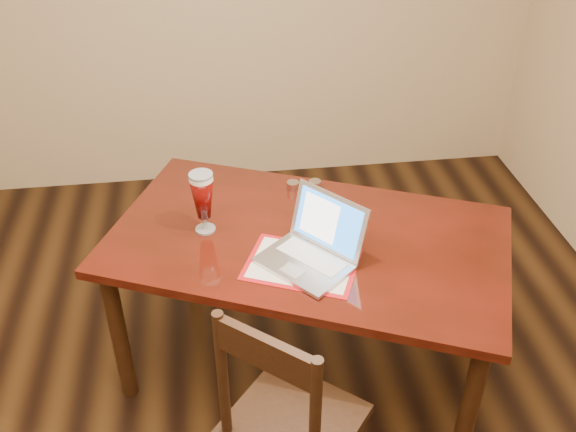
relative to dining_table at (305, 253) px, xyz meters
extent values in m
cube|color=#490F09|center=(0.01, 0.00, 0.07)|extent=(1.96, 1.57, 0.04)
cylinder|color=black|center=(-0.86, -0.06, -0.34)|extent=(0.08, 0.08, 0.76)
cylinder|color=black|center=(0.56, -0.67, -0.34)|extent=(0.08, 0.08, 0.76)
cylinder|color=black|center=(-0.54, 0.67, -0.34)|extent=(0.08, 0.08, 0.76)
cylinder|color=black|center=(0.88, 0.06, -0.34)|extent=(0.08, 0.08, 0.76)
cube|color=#AA0F14|center=(-0.04, -0.19, 0.09)|extent=(0.54, 0.48, 0.00)
cube|color=beige|center=(-0.04, -0.19, 0.09)|extent=(0.49, 0.42, 0.00)
cube|color=#B8B8BC|center=(-0.04, -0.19, 0.10)|extent=(0.42, 0.44, 0.02)
cube|color=silver|center=(0.00, -0.16, 0.11)|extent=(0.28, 0.30, 0.00)
cube|color=silver|center=(-0.09, -0.24, 0.11)|extent=(0.11, 0.11, 0.00)
cube|color=#B8B8BC|center=(0.08, -0.09, 0.23)|extent=(0.29, 0.32, 0.24)
cube|color=blue|center=(0.08, -0.09, 0.23)|extent=(0.25, 0.28, 0.20)
cube|color=white|center=(0.05, -0.06, 0.23)|extent=(0.15, 0.17, 0.17)
cylinder|color=silver|center=(-0.43, 0.11, 0.09)|extent=(0.09, 0.09, 0.01)
cylinder|color=silver|center=(-0.43, 0.11, 0.13)|extent=(0.02, 0.02, 0.06)
cylinder|color=silver|center=(-0.43, 0.11, 0.36)|extent=(0.10, 0.10, 0.02)
cylinder|color=silver|center=(-0.43, 0.11, 0.37)|extent=(0.10, 0.10, 0.01)
cylinder|color=silver|center=(0.00, 0.40, 0.11)|extent=(0.06, 0.06, 0.04)
cylinder|color=silver|center=(0.11, 0.39, 0.11)|extent=(0.06, 0.06, 0.04)
cube|color=black|center=(-0.15, -0.69, -0.25)|extent=(0.63, 0.62, 0.04)
cylinder|color=black|center=(-0.18, -0.44, -0.50)|extent=(0.04, 0.04, 0.44)
cylinder|color=black|center=(-0.40, -0.71, 0.06)|extent=(0.04, 0.04, 0.58)
cylinder|color=black|center=(-0.12, -0.94, 0.06)|extent=(0.04, 0.04, 0.58)
cube|color=black|center=(-0.26, -0.83, 0.28)|extent=(0.30, 0.26, 0.13)
camera|label=1|loc=(-0.37, -2.21, 1.77)|focal=40.00mm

